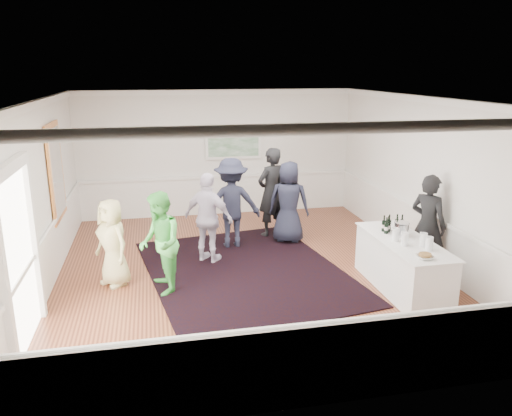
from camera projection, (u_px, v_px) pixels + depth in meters
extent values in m
plane|color=brown|center=(247.00, 271.00, 9.43)|extent=(8.00, 8.00, 0.00)
cube|color=white|center=(246.00, 98.00, 8.57)|extent=(7.00, 8.00, 0.02)
cube|color=white|center=(41.00, 199.00, 8.31)|extent=(0.02, 8.00, 3.20)
cube|color=white|center=(424.00, 180.00, 9.69)|extent=(0.02, 8.00, 3.20)
cube|color=white|center=(218.00, 153.00, 12.77)|extent=(7.00, 0.02, 3.20)
cube|color=white|center=(318.00, 276.00, 5.23)|extent=(7.00, 0.02, 3.20)
cube|color=#F29647|center=(56.00, 172.00, 9.49)|extent=(0.04, 1.25, 1.85)
cube|color=white|center=(57.00, 172.00, 9.49)|extent=(0.01, 1.05, 1.65)
cube|color=white|center=(4.00, 288.00, 5.87)|extent=(0.10, 0.14, 2.40)
cube|color=white|center=(34.00, 243.00, 7.41)|extent=(0.10, 0.14, 2.40)
cube|color=white|center=(8.00, 168.00, 6.29)|extent=(0.10, 1.78, 0.16)
cube|color=white|center=(18.00, 263.00, 6.63)|extent=(0.02, 1.50, 2.40)
cube|color=white|center=(233.00, 146.00, 12.75)|extent=(1.44, 0.05, 0.66)
cube|color=#296D38|center=(234.00, 146.00, 12.72)|extent=(1.30, 0.01, 0.52)
cube|color=black|center=(245.00, 271.00, 9.41)|extent=(4.11, 5.00, 0.02)
cube|color=white|center=(402.00, 265.00, 8.55)|extent=(0.79, 2.16, 0.88)
cube|color=white|center=(404.00, 241.00, 8.43)|extent=(0.85, 2.22, 0.02)
imported|color=black|center=(428.00, 225.00, 9.07)|extent=(0.73, 0.82, 1.89)
imported|color=#CABE7E|center=(112.00, 243.00, 8.67)|extent=(0.86, 0.90, 1.56)
imported|color=#4BBD4D|center=(160.00, 243.00, 8.34)|extent=(0.76, 0.93, 1.75)
imported|color=silver|center=(209.00, 218.00, 9.68)|extent=(1.09, 0.99, 1.79)
imported|color=#1B1E2E|center=(231.00, 203.00, 10.51)|extent=(1.25, 0.74, 1.92)
imported|color=black|center=(271.00, 192.00, 11.21)|extent=(0.88, 0.78, 2.02)
imported|color=#1B1E2E|center=(289.00, 202.00, 10.82)|extent=(1.03, 0.85, 1.80)
cylinder|color=#8BBD43|center=(405.00, 239.00, 8.14)|extent=(0.12, 0.12, 0.24)
cylinder|color=#EB455E|center=(423.00, 239.00, 8.10)|extent=(0.12, 0.12, 0.24)
cylinder|color=#62A139|center=(396.00, 234.00, 8.35)|extent=(0.12, 0.12, 0.24)
cylinder|color=beige|center=(429.00, 243.00, 7.92)|extent=(0.12, 0.12, 0.24)
cylinder|color=silver|center=(401.00, 229.00, 8.61)|extent=(0.26, 0.26, 0.25)
imported|color=white|center=(425.00, 256.00, 7.60)|extent=(0.26, 0.26, 0.06)
cylinder|color=olive|center=(425.00, 255.00, 7.60)|extent=(0.19, 0.19, 0.04)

